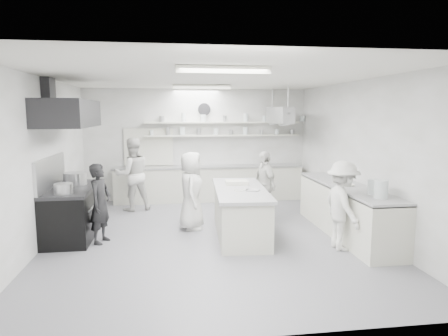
{
  "coord_description": "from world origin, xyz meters",
  "views": [
    {
      "loc": [
        -0.75,
        -7.33,
        2.37
      ],
      "look_at": [
        0.35,
        0.6,
        1.25
      ],
      "focal_mm": 31.82,
      "sensor_mm": 36.0,
      "label": 1
    }
  ],
  "objects": [
    {
      "name": "floor",
      "position": [
        0.0,
        0.0,
        -0.01
      ],
      "size": [
        6.0,
        7.0,
        0.02
      ],
      "primitive_type": "cube",
      "color": "gray",
      "rests_on": "ground"
    },
    {
      "name": "ceiling",
      "position": [
        0.0,
        0.0,
        3.01
      ],
      "size": [
        6.0,
        7.0,
        0.02
      ],
      "primitive_type": "cube",
      "color": "silver",
      "rests_on": "wall_back"
    },
    {
      "name": "wall_back",
      "position": [
        0.0,
        3.5,
        1.5
      ],
      "size": [
        6.0,
        0.04,
        3.0
      ],
      "primitive_type": "cube",
      "color": "silver",
      "rests_on": "floor"
    },
    {
      "name": "wall_front",
      "position": [
        0.0,
        -3.5,
        1.5
      ],
      "size": [
        6.0,
        0.04,
        3.0
      ],
      "primitive_type": "cube",
      "color": "silver",
      "rests_on": "floor"
    },
    {
      "name": "wall_left",
      "position": [
        -3.0,
        0.0,
        1.5
      ],
      "size": [
        0.04,
        7.0,
        3.0
      ],
      "primitive_type": "cube",
      "color": "silver",
      "rests_on": "floor"
    },
    {
      "name": "wall_right",
      "position": [
        3.0,
        0.0,
        1.5
      ],
      "size": [
        0.04,
        7.0,
        3.0
      ],
      "primitive_type": "cube",
      "color": "silver",
      "rests_on": "floor"
    },
    {
      "name": "stove",
      "position": [
        -2.6,
        0.4,
        0.45
      ],
      "size": [
        0.8,
        1.8,
        0.9
      ],
      "primitive_type": "cube",
      "color": "black",
      "rests_on": "floor"
    },
    {
      "name": "exhaust_hood",
      "position": [
        -2.6,
        0.4,
        2.35
      ],
      "size": [
        0.85,
        2.0,
        0.5
      ],
      "primitive_type": "cube",
      "color": "#262628",
      "rests_on": "wall_left"
    },
    {
      "name": "back_counter",
      "position": [
        0.3,
        3.2,
        0.46
      ],
      "size": [
        5.0,
        0.6,
        0.92
      ],
      "primitive_type": "cube",
      "color": "beige",
      "rests_on": "floor"
    },
    {
      "name": "shelf_lower",
      "position": [
        0.7,
        3.37,
        1.75
      ],
      "size": [
        4.2,
        0.26,
        0.04
      ],
      "primitive_type": "cube",
      "color": "beige",
      "rests_on": "wall_back"
    },
    {
      "name": "shelf_upper",
      "position": [
        0.7,
        3.37,
        2.1
      ],
      "size": [
        4.2,
        0.26,
        0.04
      ],
      "primitive_type": "cube",
      "color": "beige",
      "rests_on": "wall_back"
    },
    {
      "name": "pass_through_window",
      "position": [
        -1.3,
        3.48,
        1.45
      ],
      "size": [
        1.3,
        0.04,
        1.0
      ],
      "primitive_type": "cube",
      "color": "black",
      "rests_on": "wall_back"
    },
    {
      "name": "wall_clock",
      "position": [
        0.2,
        3.46,
        2.45
      ],
      "size": [
        0.32,
        0.05,
        0.32
      ],
      "primitive_type": "cylinder",
      "rotation": [
        1.57,
        0.0,
        0.0
      ],
      "color": "silver",
      "rests_on": "wall_back"
    },
    {
      "name": "right_counter",
      "position": [
        2.65,
        -0.2,
        0.47
      ],
      "size": [
        0.74,
        3.3,
        0.94
      ],
      "primitive_type": "cube",
      "color": "beige",
      "rests_on": "floor"
    },
    {
      "name": "pot_rack",
      "position": [
        2.0,
        2.4,
        2.3
      ],
      "size": [
        0.3,
        1.6,
        0.4
      ],
      "primitive_type": "cube",
      "color": "#ACADAE",
      "rests_on": "ceiling"
    },
    {
      "name": "light_fixture_front",
      "position": [
        0.0,
        -1.8,
        2.94
      ],
      "size": [
        1.3,
        0.25,
        0.1
      ],
      "primitive_type": "cube",
      "color": "beige",
      "rests_on": "ceiling"
    },
    {
      "name": "light_fixture_rear",
      "position": [
        0.0,
        1.8,
        2.94
      ],
      "size": [
        1.3,
        0.25,
        0.1
      ],
      "primitive_type": "cube",
      "color": "beige",
      "rests_on": "ceiling"
    },
    {
      "name": "prep_island",
      "position": [
        0.59,
        0.08,
        0.43
      ],
      "size": [
        1.02,
        2.41,
        0.87
      ],
      "primitive_type": "cube",
      "rotation": [
        0.0,
        0.0,
        -0.06
      ],
      "color": "beige",
      "rests_on": "floor"
    },
    {
      "name": "stove_pot",
      "position": [
        -2.6,
        0.7,
        1.05
      ],
      "size": [
        0.44,
        0.44,
        0.29
      ],
      "primitive_type": "cylinder",
      "color": "#ACADAE",
      "rests_on": "stove"
    },
    {
      "name": "cook_stove",
      "position": [
        -2.01,
        -0.05,
        0.73
      ],
      "size": [
        0.5,
        0.62,
        1.46
      ],
      "primitive_type": "imported",
      "rotation": [
        0.0,
        0.0,
        1.24
      ],
      "color": "black",
      "rests_on": "floor"
    },
    {
      "name": "cook_back",
      "position": [
        -1.65,
        2.36,
        0.89
      ],
      "size": [
        1.03,
        0.91,
        1.77
      ],
      "primitive_type": "imported",
      "rotation": [
        0.0,
        0.0,
        -2.82
      ],
      "color": "silver",
      "rests_on": "floor"
    },
    {
      "name": "cook_island_left",
      "position": [
        -0.33,
        0.59,
        0.79
      ],
      "size": [
        0.57,
        0.81,
        1.59
      ],
      "primitive_type": "imported",
      "rotation": [
        0.0,
        0.0,
        1.49
      ],
      "color": "silver",
      "rests_on": "floor"
    },
    {
      "name": "cook_island_right",
      "position": [
        1.35,
        1.24,
        0.76
      ],
      "size": [
        0.56,
        0.95,
        1.52
      ],
      "primitive_type": "imported",
      "rotation": [
        0.0,
        0.0,
        -1.34
      ],
      "color": "silver",
      "rests_on": "floor"
    },
    {
      "name": "cook_right",
      "position": [
        2.19,
        -0.99,
        0.78
      ],
      "size": [
        0.6,
        1.02,
        1.55
      ],
      "primitive_type": "imported",
      "rotation": [
        0.0,
        0.0,
        1.6
      ],
      "color": "silver",
      "rests_on": "floor"
    },
    {
      "name": "bowl_island_a",
      "position": [
        0.78,
        -0.17,
        0.9
      ],
      "size": [
        0.35,
        0.35,
        0.06
      ],
      "primitive_type": "imported",
      "rotation": [
        0.0,
        0.0,
        -0.41
      ],
      "color": "#ACADAE",
      "rests_on": "prep_island"
    },
    {
      "name": "bowl_island_b",
      "position": [
        0.53,
        -0.14,
        0.9
      ],
      "size": [
        0.21,
        0.21,
        0.06
      ],
      "primitive_type": "imported",
      "rotation": [
        0.0,
        0.0,
        -0.1
      ],
      "color": "beige",
      "rests_on": "prep_island"
    },
    {
      "name": "bowl_right",
      "position": [
        2.63,
        -0.23,
        0.97
      ],
      "size": [
        0.32,
        0.32,
        0.06
      ],
      "primitive_type": "imported",
      "rotation": [
        0.0,
        0.0,
        -0.27
      ],
      "color": "beige",
      "rests_on": "right_counter"
    }
  ]
}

